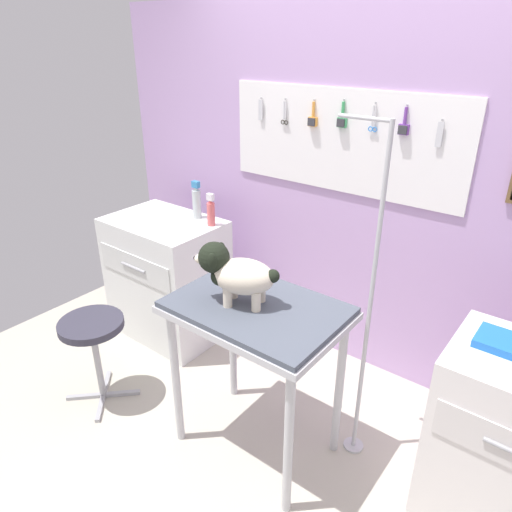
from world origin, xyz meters
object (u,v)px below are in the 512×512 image
object	(u,v)px
grooming_arm	(367,319)
detangler_spray	(197,202)
counter_left	(168,278)
grooming_table	(256,324)
dog	(235,273)
stool	(93,334)

from	to	relation	value
grooming_arm	detangler_spray	size ratio (longest dim) A/B	6.73
counter_left	detangler_spray	world-z (taller)	detangler_spray
detangler_spray	grooming_arm	bearing A→B (deg)	-13.65
grooming_arm	detangler_spray	bearing A→B (deg)	166.35
counter_left	detangler_spray	bearing A→B (deg)	50.88
grooming_table	counter_left	distance (m)	1.35
counter_left	detangler_spray	xyz separation A→B (m)	(0.15, 0.19, 0.57)
dog	counter_left	size ratio (longest dim) A/B	0.45
dog	detangler_spray	xyz separation A→B (m)	(-0.96, 0.72, -0.04)
stool	detangler_spray	xyz separation A→B (m)	(-0.06, 0.98, 0.55)
grooming_table	grooming_arm	world-z (taller)	grooming_arm
stool	detangler_spray	distance (m)	1.12
counter_left	grooming_table	bearing A→B (deg)	-21.82
grooming_arm	dog	xyz separation A→B (m)	(-0.53, -0.36, 0.23)
grooming_table	stool	distance (m)	1.09
counter_left	stool	world-z (taller)	counter_left
grooming_arm	counter_left	bearing A→B (deg)	174.05
dog	stool	size ratio (longest dim) A/B	0.72
counter_left	dog	bearing A→B (deg)	-25.39
stool	dog	bearing A→B (deg)	16.09
grooming_table	dog	distance (m)	0.29
grooming_table	grooming_arm	distance (m)	0.54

